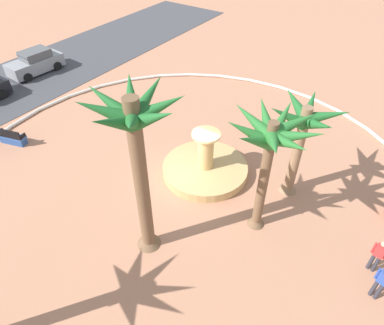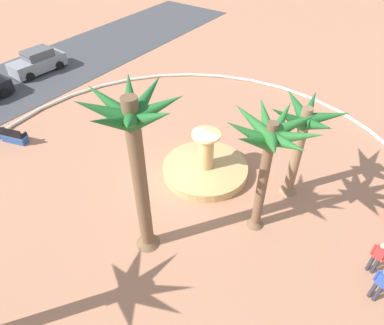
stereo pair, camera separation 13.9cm
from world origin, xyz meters
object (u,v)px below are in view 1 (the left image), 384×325
object	(u,v)px
palm_tree_by_curb	(271,143)
palm_tree_mid_plaza	(302,130)
bench_north	(12,138)
fountain	(205,167)
person_cyclist_helmet	(382,282)
parked_car_second	(35,63)
palm_tree_near_fountain	(136,144)
person_cyclist_photo	(378,255)

from	to	relation	value
palm_tree_by_curb	palm_tree_mid_plaza	world-z (taller)	palm_tree_by_curb
bench_north	fountain	bearing A→B (deg)	-68.66
bench_north	person_cyclist_helmet	xyz separation A→B (m)	(1.79, -18.73, 0.61)
palm_tree_by_curb	person_cyclist_helmet	distance (m)	6.04
palm_tree_by_curb	parked_car_second	size ratio (longest dim) A/B	1.34
palm_tree_near_fountain	person_cyclist_photo	xyz separation A→B (m)	(3.87, -7.74, -4.18)
bench_north	parked_car_second	size ratio (longest dim) A/B	0.41
parked_car_second	palm_tree_near_fountain	bearing A→B (deg)	-113.34
person_cyclist_photo	parked_car_second	distance (m)	25.13
parked_car_second	fountain	bearing A→B (deg)	-98.32
palm_tree_by_curb	parked_car_second	xyz separation A→B (m)	(3.97, 20.27, -3.59)
palm_tree_by_curb	person_cyclist_helmet	size ratio (longest dim) A/B	3.23
person_cyclist_helmet	parked_car_second	distance (m)	25.63
palm_tree_near_fountain	person_cyclist_photo	size ratio (longest dim) A/B	4.23
palm_tree_mid_plaza	palm_tree_near_fountain	bearing A→B (deg)	150.62
parked_car_second	person_cyclist_photo	bearing A→B (deg)	-98.07
palm_tree_near_fountain	palm_tree_mid_plaza	size ratio (longest dim) A/B	1.45
palm_tree_by_curb	person_cyclist_helmet	xyz separation A→B (m)	(-0.66, -4.94, -3.42)
palm_tree_mid_plaza	parked_car_second	distance (m)	20.81
palm_tree_by_curb	bench_north	world-z (taller)	palm_tree_by_curb
person_cyclist_helmet	parked_car_second	world-z (taller)	person_cyclist_helmet
palm_tree_mid_plaza	parked_car_second	xyz separation A→B (m)	(1.25, 20.59, -2.71)
palm_tree_by_curb	fountain	bearing A→B (deg)	66.95
palm_tree_mid_plaza	bench_north	size ratio (longest dim) A/B	2.87
palm_tree_by_curb	palm_tree_mid_plaza	size ratio (longest dim) A/B	1.14
palm_tree_near_fountain	bench_north	world-z (taller)	palm_tree_near_fountain
fountain	palm_tree_mid_plaza	bearing A→B (deg)	-73.21
fountain	person_cyclist_helmet	size ratio (longest dim) A/B	2.51
fountain	palm_tree_near_fountain	xyz separation A→B (m)	(-4.96, -0.47, 4.77)
palm_tree_by_curb	parked_car_second	distance (m)	20.97
person_cyclist_helmet	bench_north	bearing A→B (deg)	95.45
bench_north	person_cyclist_helmet	distance (m)	18.82
palm_tree_near_fountain	person_cyclist_helmet	bearing A→B (deg)	-71.11
fountain	palm_tree_by_curb	bearing A→B (deg)	-113.05
person_cyclist_helmet	person_cyclist_photo	distance (m)	1.15
bench_north	person_cyclist_helmet	world-z (taller)	person_cyclist_helmet
person_cyclist_helmet	parked_car_second	bearing A→B (deg)	79.60
bench_north	parked_car_second	world-z (taller)	parked_car_second
palm_tree_near_fountain	palm_tree_by_curb	bearing A→B (deg)	-42.56
palm_tree_near_fountain	bench_north	bearing A→B (deg)	84.76
palm_tree_mid_plaza	bench_north	xyz separation A→B (m)	(-5.16, 14.11, -3.14)
palm_tree_mid_plaza	bench_north	world-z (taller)	palm_tree_mid_plaza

